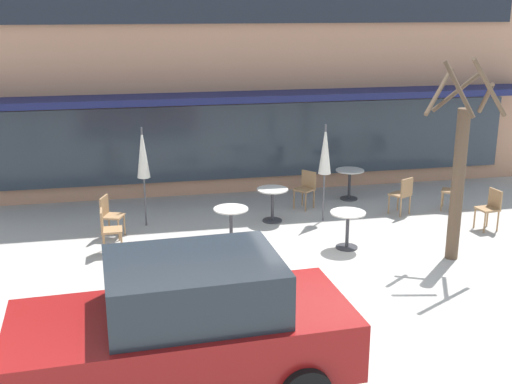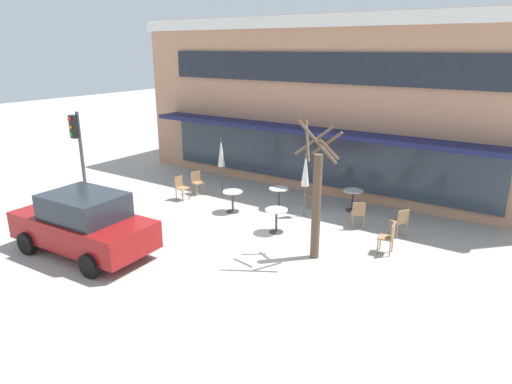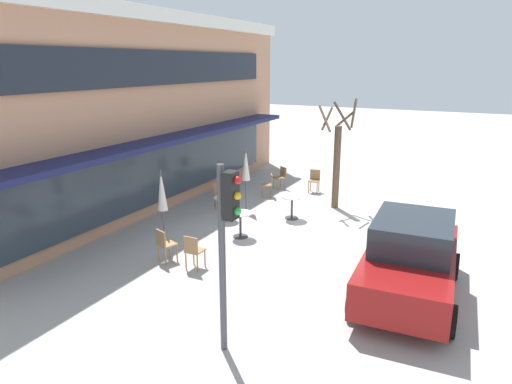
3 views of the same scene
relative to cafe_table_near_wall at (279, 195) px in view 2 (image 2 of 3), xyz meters
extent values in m
plane|color=#ADA8A0|center=(0.08, -3.56, -0.52)|extent=(80.00, 80.00, 0.00)
cube|color=tan|center=(0.08, 6.44, 2.82)|extent=(17.10, 8.00, 6.68)
cube|color=silver|center=(0.08, 2.32, 5.91)|extent=(17.10, 0.24, 0.44)
cube|color=#191E4C|center=(0.08, 1.89, 2.03)|extent=(14.54, 1.10, 0.16)
cube|color=#1E232D|center=(0.08, 2.38, 4.29)|extent=(13.68, 0.10, 1.10)
cube|color=#2D3842|center=(0.08, 2.38, 0.83)|extent=(13.68, 0.10, 1.90)
cylinder|color=#333338|center=(0.00, 0.00, -0.50)|extent=(0.44, 0.44, 0.03)
cylinder|color=#333338|center=(0.00, 0.00, -0.14)|extent=(0.07, 0.07, 0.70)
cylinder|color=silver|center=(0.00, 0.00, 0.23)|extent=(0.70, 0.70, 0.03)
cylinder|color=#333338|center=(2.27, 1.27, -0.50)|extent=(0.44, 0.44, 0.03)
cylinder|color=#333338|center=(2.27, 1.27, -0.14)|extent=(0.07, 0.07, 0.70)
cylinder|color=silver|center=(2.27, 1.27, 0.23)|extent=(0.70, 0.70, 0.03)
cylinder|color=#333338|center=(-1.14, -1.22, -0.50)|extent=(0.44, 0.44, 0.03)
cylinder|color=#333338|center=(-1.14, -1.22, -0.14)|extent=(0.07, 0.07, 0.70)
cylinder|color=silver|center=(-1.14, -1.22, 0.23)|extent=(0.70, 0.70, 0.03)
cylinder|color=#333338|center=(1.09, -1.92, -0.50)|extent=(0.44, 0.44, 0.03)
cylinder|color=#333338|center=(1.09, -1.92, -0.14)|extent=(0.07, 0.07, 0.70)
cylinder|color=silver|center=(1.09, -1.92, 0.23)|extent=(0.70, 0.70, 0.03)
cylinder|color=#4C4C51|center=(1.13, -0.19, 0.58)|extent=(0.04, 0.04, 2.20)
cone|color=silver|center=(1.13, -0.19, 1.13)|extent=(0.28, 0.28, 1.10)
cylinder|color=#4C4C51|center=(-2.80, 0.28, 0.58)|extent=(0.04, 0.04, 2.20)
cone|color=silver|center=(-2.80, 0.28, 1.13)|extent=(0.28, 0.28, 1.10)
cylinder|color=#9E754C|center=(-3.27, -0.25, -0.29)|extent=(0.04, 0.04, 0.45)
cylinder|color=#9E754C|center=(-3.39, -0.57, -0.29)|extent=(0.04, 0.04, 0.45)
cylinder|color=#9E754C|center=(-3.59, -0.14, -0.29)|extent=(0.04, 0.04, 0.45)
cylinder|color=#9E754C|center=(-3.71, -0.45, -0.29)|extent=(0.04, 0.04, 0.45)
cube|color=#9E754C|center=(-3.49, -0.35, -0.05)|extent=(0.51, 0.51, 0.04)
cube|color=#9E754C|center=(-3.66, -0.29, 0.17)|extent=(0.18, 0.39, 0.40)
cylinder|color=#9E754C|center=(2.78, -0.02, -0.29)|extent=(0.04, 0.04, 0.45)
cylinder|color=#9E754C|center=(3.08, 0.14, -0.29)|extent=(0.04, 0.04, 0.45)
cylinder|color=#9E754C|center=(2.95, -0.32, -0.29)|extent=(0.04, 0.04, 0.45)
cylinder|color=#9E754C|center=(3.25, -0.16, -0.29)|extent=(0.04, 0.04, 0.45)
cube|color=#9E754C|center=(3.02, -0.09, -0.05)|extent=(0.54, 0.54, 0.04)
cube|color=#9E754C|center=(3.10, -0.25, 0.17)|extent=(0.37, 0.23, 0.40)
cylinder|color=#9E754C|center=(4.08, -0.10, -0.29)|extent=(0.04, 0.04, 0.45)
cylinder|color=#9E754C|center=(4.26, 0.19, -0.29)|extent=(0.04, 0.04, 0.45)
cylinder|color=#9E754C|center=(4.37, -0.28, -0.29)|extent=(0.04, 0.04, 0.45)
cylinder|color=#9E754C|center=(4.55, 0.00, -0.29)|extent=(0.04, 0.04, 0.45)
cube|color=#9E754C|center=(4.31, -0.05, -0.05)|extent=(0.55, 0.55, 0.04)
cube|color=#9E754C|center=(4.47, -0.14, 0.17)|extent=(0.25, 0.36, 0.40)
cylinder|color=#9E754C|center=(0.93, 0.52, -0.29)|extent=(0.04, 0.04, 0.45)
cylinder|color=#9E754C|center=(0.72, 0.79, -0.29)|extent=(0.04, 0.04, 0.45)
cylinder|color=#9E754C|center=(1.19, 0.73, -0.29)|extent=(0.04, 0.04, 0.45)
cylinder|color=#9E754C|center=(0.98, 1.00, -0.29)|extent=(0.04, 0.04, 0.45)
cube|color=#9E754C|center=(0.95, 0.76, -0.05)|extent=(0.56, 0.56, 0.04)
cube|color=#9E754C|center=(1.10, 0.87, 0.17)|extent=(0.28, 0.34, 0.40)
cylinder|color=#9E754C|center=(-3.34, -1.05, -0.29)|extent=(0.04, 0.04, 0.45)
cylinder|color=#9E754C|center=(-3.34, -1.39, -0.29)|extent=(0.04, 0.04, 0.45)
cylinder|color=#9E754C|center=(-3.68, -1.06, -0.29)|extent=(0.04, 0.04, 0.45)
cylinder|color=#9E754C|center=(-3.68, -1.40, -0.29)|extent=(0.04, 0.04, 0.45)
cube|color=#9E754C|center=(-3.51, -1.22, -0.05)|extent=(0.40, 0.40, 0.04)
cube|color=#9E754C|center=(-3.69, -1.23, 0.17)|extent=(0.04, 0.40, 0.40)
cylinder|color=#9E754C|center=(4.26, -1.68, -0.29)|extent=(0.04, 0.04, 0.45)
cylinder|color=#9E754C|center=(4.22, -1.35, -0.29)|extent=(0.04, 0.04, 0.45)
cylinder|color=#9E754C|center=(4.60, -1.64, -0.29)|extent=(0.04, 0.04, 0.45)
cylinder|color=#9E754C|center=(4.55, -1.30, -0.29)|extent=(0.04, 0.04, 0.45)
cube|color=#9E754C|center=(4.41, -1.49, -0.05)|extent=(0.45, 0.45, 0.04)
cube|color=#9E754C|center=(4.59, -1.47, 0.17)|extent=(0.09, 0.40, 0.40)
cube|color=maroon|center=(-2.58, -6.19, 0.18)|extent=(4.28, 2.00, 0.76)
cube|color=#232B33|center=(-2.44, -6.18, 0.90)|extent=(2.18, 1.70, 0.68)
cylinder|color=black|center=(-3.84, -7.15, -0.20)|extent=(0.65, 0.25, 0.64)
cylinder|color=black|center=(-3.93, -5.36, -0.20)|extent=(0.65, 0.25, 0.64)
cylinder|color=black|center=(-1.24, -7.03, -0.20)|extent=(0.65, 0.25, 0.64)
cylinder|color=black|center=(-1.33, -5.23, -0.20)|extent=(0.65, 0.25, 0.64)
cylinder|color=brown|center=(2.89, -2.83, 0.93)|extent=(0.24, 0.24, 2.90)
cylinder|color=brown|center=(3.23, -2.93, 2.57)|extent=(0.30, 0.74, 0.64)
cylinder|color=brown|center=(2.91, -2.41, 2.61)|extent=(0.89, 0.13, 0.72)
cylinder|color=brown|center=(2.56, -2.44, 2.65)|extent=(0.87, 0.75, 0.80)
cylinder|color=brown|center=(2.65, -3.01, 2.75)|extent=(0.47, 0.59, 0.98)
cylinder|color=brown|center=(3.06, -3.28, 2.80)|extent=(0.99, 0.44, 1.09)
cylinder|color=#47474C|center=(-6.08, -3.58, 1.18)|extent=(0.12, 0.12, 3.40)
cube|color=black|center=(-6.08, -3.76, 2.38)|extent=(0.26, 0.20, 0.80)
sphere|color=red|center=(-6.08, -3.89, 2.65)|extent=(0.13, 0.13, 0.13)
sphere|color=gold|center=(-6.08, -3.89, 2.39)|extent=(0.13, 0.13, 0.13)
sphere|color=green|center=(-6.08, -3.89, 2.13)|extent=(0.13, 0.13, 0.13)
camera|label=1|loc=(-3.14, -13.35, 4.20)|focal=45.00mm
camera|label=2|loc=(8.00, -13.21, 5.03)|focal=32.00mm
camera|label=3|loc=(-12.19, -7.31, 4.45)|focal=32.00mm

